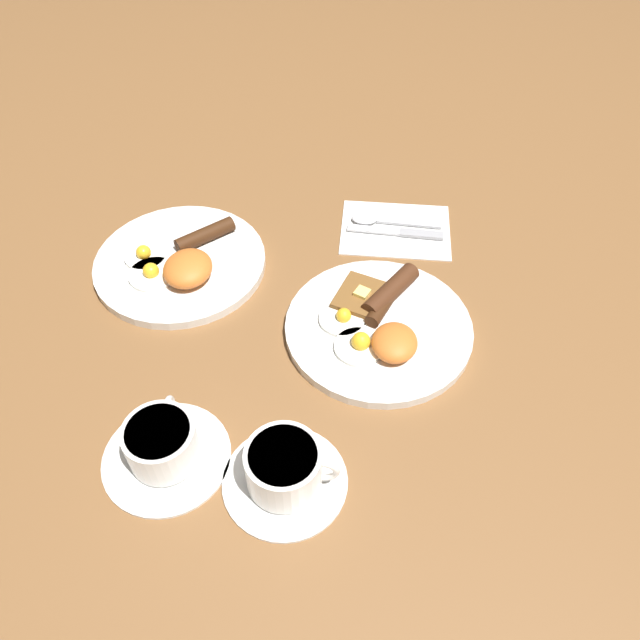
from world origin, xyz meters
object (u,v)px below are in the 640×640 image
breakfast_plate_near (379,325)px  knife (401,232)px  teacup_near (285,471)px  breakfast_plate_far (181,263)px  spoon (375,220)px  teacup_far (163,447)px

breakfast_plate_near → knife: 0.22m
breakfast_plate_near → teacup_near: 0.27m
breakfast_plate_near → breakfast_plate_far: bearing=76.3°
knife → breakfast_plate_near: bearing=84.6°
breakfast_plate_far → knife: 0.37m
breakfast_plate_far → spoon: bearing=-61.1°
breakfast_plate_near → breakfast_plate_far: size_ratio=1.00×
teacup_near → teacup_far: size_ratio=0.95×
breakfast_plate_far → spoon: 0.33m
teacup_far → knife: (0.47, -0.25, -0.02)m
breakfast_plate_far → teacup_far: bearing=-165.3°
breakfast_plate_near → teacup_far: bearing=136.6°
breakfast_plate_far → spoon: breakfast_plate_far is taller
breakfast_plate_near → spoon: breakfast_plate_near is taller
breakfast_plate_near → teacup_near: (-0.26, 0.08, 0.02)m
teacup_near → spoon: teacup_near is taller
breakfast_plate_near → spoon: 0.24m
knife → spoon: spoon is taller
breakfast_plate_near → spoon: size_ratio=1.77×
breakfast_plate_far → teacup_near: 0.41m
breakfast_plate_far → knife: breakfast_plate_far is taller
knife → spoon: bearing=-27.6°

